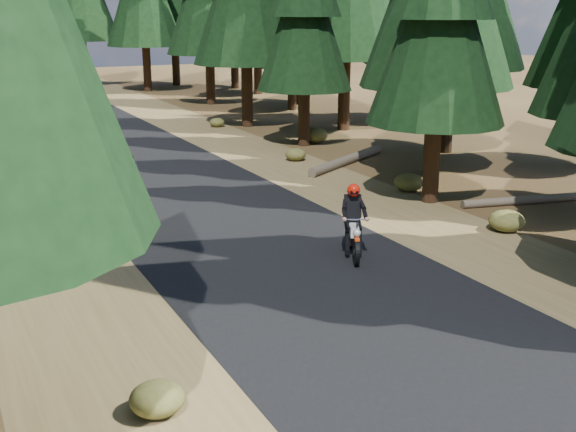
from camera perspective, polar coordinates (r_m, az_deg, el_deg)
The scene contains 9 objects.
ground at distance 14.46m, azimuth 2.66°, elevation -5.66°, with size 120.00×120.00×0.00m, color #442C18.
road at distance 18.74m, azimuth -4.77°, elevation -0.58°, with size 6.00×100.00×0.01m, color black.
shoulder_l at distance 17.66m, azimuth -18.77°, elevation -2.46°, with size 3.20×100.00×0.01m, color brown.
shoulder_r at distance 20.80m, azimuth 7.06°, elevation 1.02°, with size 3.20×100.00×0.01m, color brown.
log_near at distance 26.01m, azimuth 4.74°, elevation 4.46°, with size 0.32×0.32×5.12m, color #4C4233.
log_far at distance 21.71m, azimuth 18.69°, elevation 1.24°, with size 0.24×0.24×4.33m, color #4C4233.
understory_shrubs at distance 21.72m, azimuth -5.15°, elevation 2.44°, with size 15.01×30.35×0.65m.
rider_lead at distance 16.08m, azimuth 5.19°, elevation -1.38°, with size 1.27×1.89×1.63m.
rider_follow at distance 19.51m, azimuth -12.42°, elevation 1.48°, with size 1.26×1.97×1.70m.
Camera 1 is at (-6.58, -11.72, 5.32)m, focal length 45.00 mm.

